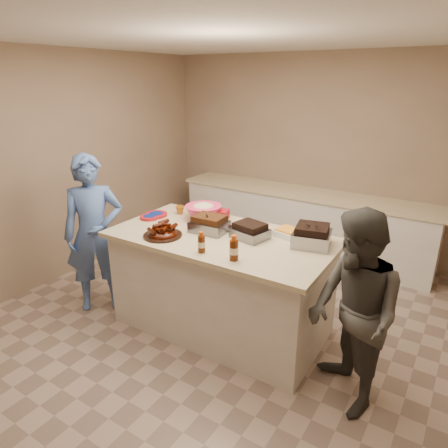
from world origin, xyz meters
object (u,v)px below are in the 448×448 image
Objects in this scene: bbq_bottle_a at (202,252)px; roasting_pan at (311,245)px; plastic_cup at (180,214)px; guest_gray at (343,399)px; rib_platter at (163,236)px; mustard_bottle at (202,228)px; island at (221,326)px; coleslaw_bowl at (204,219)px; bbq_bottle_b at (234,260)px; guest_blue at (103,304)px.

roasting_pan is at bearing 41.63° from bbq_bottle_a.
roasting_pan is 1.51m from plastic_cup.
rib_platter is at bearing -131.48° from guest_gray.
mustard_bottle is at bearing 176.71° from roasting_pan.
bbq_bottle_a reaches higher than island.
coleslaw_bowl is at bearing 85.42° from rib_platter.
mustard_bottle reaches higher than guest_gray.
bbq_bottle_b is at bearing -31.82° from plastic_cup.
bbq_bottle_b is (0.78, -0.67, 0.00)m from coleslaw_bowl.
plastic_cup is (-0.27, 0.60, 0.00)m from rib_platter.
coleslaw_bowl reaches higher than roasting_pan.
island is at bearing 99.58° from bbq_bottle_a.
coleslaw_bowl is at bearing -150.10° from guest_gray.
bbq_bottle_b reaches higher than island.
guest_blue is at bearing -176.87° from roasting_pan.
rib_platter reaches higher than plastic_cup.
guest_blue is 2.67m from guest_gray.
mustard_bottle is at bearing 63.40° from rib_platter.
bbq_bottle_b reaches higher than mustard_bottle.
bbq_bottle_a is at bearing -10.89° from rib_platter.
mustard_bottle is 1.13× the size of plastic_cup.
coleslaw_bowl is at bearing 124.40° from bbq_bottle_a.
guest_gray is at bearing -13.69° from island.
rib_platter is 0.41m from mustard_bottle.
rib_platter is 1.96× the size of bbq_bottle_a.
roasting_pan reaches higher than guest_gray.
rib_platter is at bearing -94.58° from coleslaw_bowl.
guest_gray is (1.78, -0.00, -0.98)m from rib_platter.
island is 9.77× the size of bbq_bottle_b.
coleslaw_bowl is 1.50m from guest_blue.
rib_platter is 0.83m from bbq_bottle_b.
bbq_bottle_b is (-0.41, -0.62, -0.00)m from roasting_pan.
coleslaw_bowl is (0.05, 0.59, 0.00)m from rib_platter.
guest_gray is at bearing -46.95° from guest_blue.
guest_blue is 1.08× the size of guest_gray.
rib_platter is 0.96× the size of coleslaw_bowl.
coleslaw_bowl is at bearing 139.25° from bbq_bottle_b.
bbq_bottle_b is 1.98× the size of mustard_bottle.
rib_platter is 0.23× the size of guest_gray.
bbq_bottle_a reaches higher than mustard_bottle.
roasting_pan is at bearing -2.13° from plastic_cup.
guest_gray reaches higher than guest_blue.
bbq_bottle_a reaches higher than plastic_cup.
roasting_pan is (1.23, 0.54, 0.00)m from rib_platter.
mustard_bottle is (0.14, -0.22, -0.00)m from coleslaw_bowl.
guest_gray is at bearing -18.73° from coleslaw_bowl.
coleslaw_bowl is at bearing 165.08° from roasting_pan.
rib_platter is at bearing -169.11° from roasting_pan.
coleslaw_bowl is 1.76× the size of bbq_bottle_b.
coleslaw_bowl is at bearing 144.10° from island.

